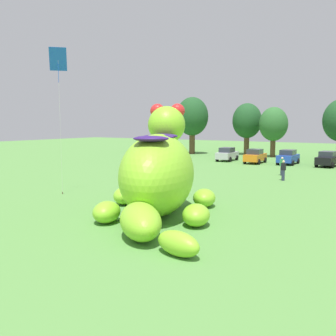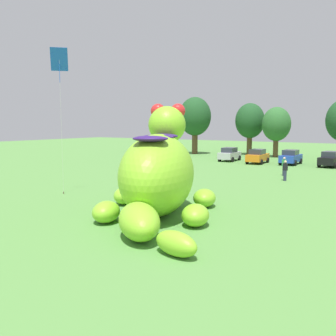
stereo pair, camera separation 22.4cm
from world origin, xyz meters
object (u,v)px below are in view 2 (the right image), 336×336
car_silver (230,154)px  car_orange (258,156)px  car_black (331,159)px  spectator_near_inflatable (284,166)px  car_blue (291,157)px  giant_inflatable_creature (158,173)px  spectator_mid_field (285,171)px  tethered_flying_kite (59,62)px

car_silver → car_orange: same height
car_black → spectator_near_inflatable: bearing=-103.3°
car_silver → car_blue: bearing=0.5°
giant_inflatable_creature → car_silver: (-8.38, 28.30, -1.33)m
giant_inflatable_creature → car_black: 28.56m
giant_inflatable_creature → spectator_mid_field: 15.56m
car_black → tethered_flying_kite: (-12.36, -27.12, 7.94)m
car_orange → car_blue: (3.66, 0.98, 0.00)m
car_blue → spectator_mid_field: bearing=-76.9°
giant_inflatable_creature → spectator_mid_field: (2.36, 15.32, -1.34)m
spectator_mid_field → tethered_flying_kite: tethered_flying_kite is taller
car_black → spectator_near_inflatable: car_black is taller
spectator_near_inflatable → spectator_mid_field: bearing=-72.5°
spectator_near_inflatable → car_black: bearing=76.7°
spectator_near_inflatable → car_silver: bearing=134.6°
car_orange → car_silver: bearing=167.2°
car_orange → tethered_flying_kite: size_ratio=0.43×
spectator_mid_field → car_silver: bearing=129.6°
car_orange → spectator_near_inflatable: 10.65m
giant_inflatable_creature → car_blue: bearing=91.4°
car_silver → car_black: bearing=-0.1°
giant_inflatable_creature → car_black: bearing=82.5°
car_orange → giant_inflatable_creature: bearing=-81.0°
car_black → spectator_mid_field: 13.04m
spectator_near_inflatable → tethered_flying_kite: (-10.02, -17.24, 7.94)m
car_silver → car_orange: 4.14m
giant_inflatable_creature → spectator_mid_field: bearing=81.3°
giant_inflatable_creature → car_black: (3.72, 28.29, -1.33)m
car_silver → car_orange: size_ratio=1.01×
giant_inflatable_creature → spectator_near_inflatable: giant_inflatable_creature is taller
car_silver → car_black: (12.10, -0.01, 0.00)m
car_orange → car_blue: bearing=15.0°
car_silver → spectator_mid_field: bearing=-50.4°
car_orange → spectator_mid_field: car_orange is taller
giant_inflatable_creature → car_orange: giant_inflatable_creature is taller
car_silver → giant_inflatable_creature: bearing=-73.5°
giant_inflatable_creature → car_silver: giant_inflatable_creature is taller
car_black → spectator_near_inflatable: (-2.34, -9.88, -0.01)m
giant_inflatable_creature → spectator_near_inflatable: (1.38, 18.41, -1.34)m
giant_inflatable_creature → car_silver: bearing=106.5°
car_blue → spectator_mid_field: 13.40m
car_orange → spectator_mid_field: (6.70, -12.06, -0.01)m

